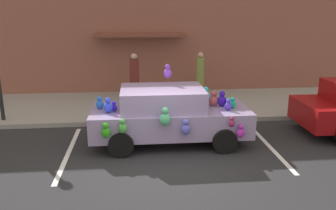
% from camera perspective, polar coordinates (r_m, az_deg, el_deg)
% --- Properties ---
extents(ground_plane, '(60.00, 60.00, 0.00)m').
position_cam_1_polar(ground_plane, '(8.56, -0.42, -9.69)').
color(ground_plane, '#262628').
extents(sidewalk, '(24.00, 4.00, 0.15)m').
position_cam_1_polar(sidewalk, '(13.22, -2.30, -0.04)').
color(sidewalk, gray).
rests_on(sidewalk, ground).
extents(storefront_building, '(24.00, 1.25, 6.40)m').
position_cam_1_polar(storefront_building, '(14.87, -2.93, 13.91)').
color(storefront_building, brown).
rests_on(storefront_building, ground).
extents(parking_stripe_front, '(0.12, 3.60, 0.01)m').
position_cam_1_polar(parking_stripe_front, '(10.10, 15.82, -6.21)').
color(parking_stripe_front, silver).
rests_on(parking_stripe_front, ground).
extents(parking_stripe_rear, '(0.12, 3.60, 0.01)m').
position_cam_1_polar(parking_stripe_rear, '(9.61, -15.70, -7.34)').
color(parking_stripe_rear, silver).
rests_on(parking_stripe_rear, ground).
extents(plush_covered_car, '(4.26, 2.10, 2.10)m').
position_cam_1_polar(plush_covered_car, '(9.66, 0.01, -1.56)').
color(plush_covered_car, '#9280AB').
rests_on(plush_covered_car, ground).
extents(teddy_bear_on_sidewalk, '(0.41, 0.34, 0.78)m').
position_cam_1_polar(teddy_bear_on_sidewalk, '(11.66, -0.45, 0.01)').
color(teddy_bear_on_sidewalk, pink).
rests_on(teddy_bear_on_sidewalk, sidewalk).
extents(pedestrian_near_shopfront, '(0.35, 0.35, 1.84)m').
position_cam_1_polar(pedestrian_near_shopfront, '(13.17, -5.41, 4.02)').
color(pedestrian_near_shopfront, maroon).
rests_on(pedestrian_near_shopfront, sidewalk).
extents(pedestrian_walking_past, '(0.31, 0.31, 1.77)m').
position_cam_1_polar(pedestrian_walking_past, '(14.03, 5.18, 4.65)').
color(pedestrian_walking_past, olive).
rests_on(pedestrian_walking_past, sidewalk).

